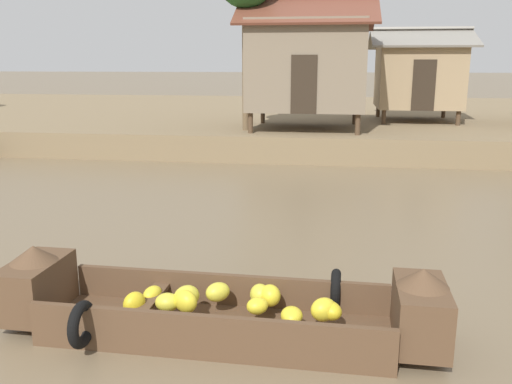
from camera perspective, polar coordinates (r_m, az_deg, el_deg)
The scene contains 5 objects.
ground_plane at distance 11.30m, azimuth 0.34°, elevation -2.51°, with size 300.00×300.00×0.00m, color #726047.
riverbank_strip at distance 26.70m, azimuth 4.99°, elevation 7.65°, with size 160.00×20.00×0.85m, color #7F6B4C.
banana_boat at distance 6.49m, azimuth -3.89°, elevation -11.95°, with size 5.10×1.84×0.96m.
stilt_house_left at distance 18.98m, azimuth 5.35°, elevation 13.20°, with size 4.51×3.94×4.45m.
stilt_house_mid_left at distance 22.31m, azimuth 16.52°, elevation 11.69°, with size 3.74×3.72×3.52m.
Camera 1 is at (1.47, -0.76, 3.11)m, focal length 38.38 mm.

